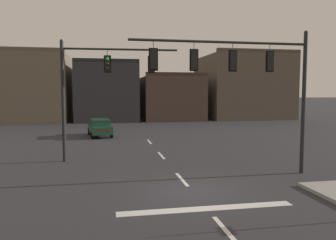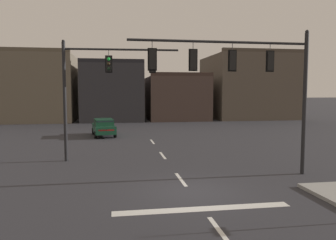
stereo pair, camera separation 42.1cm
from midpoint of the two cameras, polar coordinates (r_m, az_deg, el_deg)
The scene contains 7 objects.
ground_plane at distance 14.08m, azimuth 3.36°, elevation -12.22°, with size 400.00×400.00×0.00m, color #2B2B30.
stop_bar_paint at distance 12.25m, azimuth 5.69°, elevation -14.87°, with size 6.40×0.50×0.01m, color silver.
lane_centreline at distance 15.95m, azimuth 1.61°, elevation -10.14°, with size 0.16×26.40×0.01m.
signal_mast_near_side at distance 16.51m, azimuth 12.74°, elevation 7.85°, with size 8.84×0.37×7.15m.
signal_mast_far_side at distance 20.20m, azimuth -12.86°, elevation 6.77°, with size 6.84×0.59×7.15m.
car_lot_nearside at distance 31.49m, azimuth -11.99°, elevation -1.19°, with size 2.38×4.62×1.61m.
building_row at distance 50.29m, azimuth -5.14°, elevation 5.18°, with size 45.62×12.57×10.16m.
Camera 1 is at (-3.46, -13.02, 4.14)m, focal length 35.51 mm.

